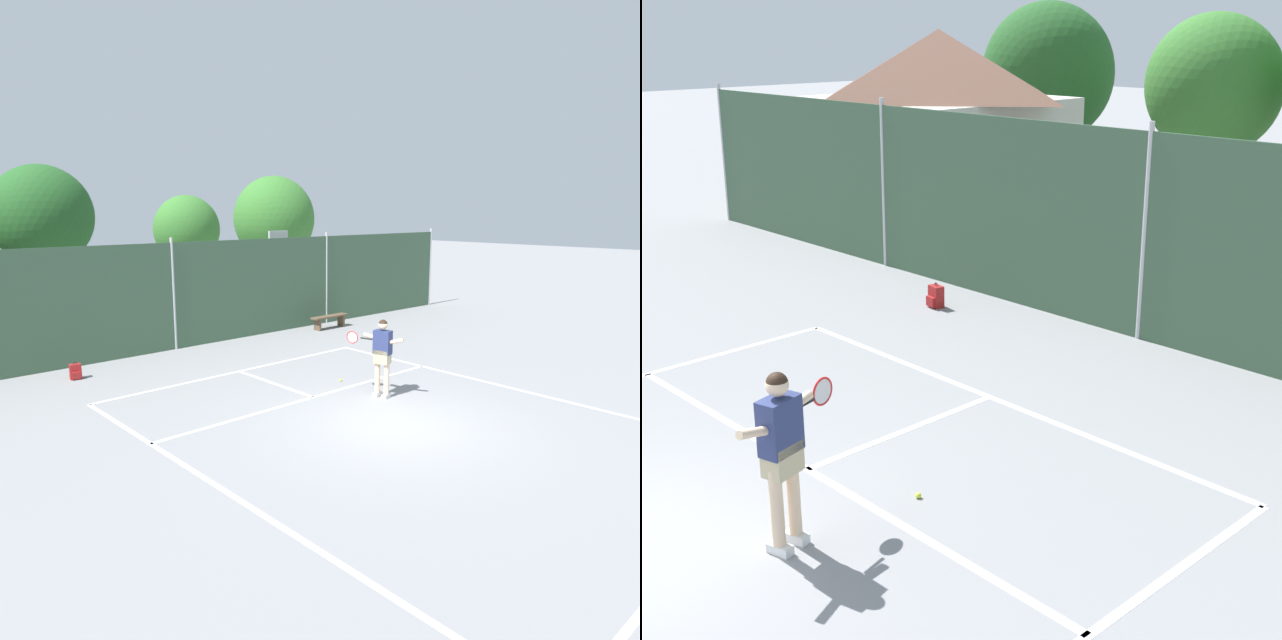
# 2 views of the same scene
# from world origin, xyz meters

# --- Properties ---
(court_markings) EXTENTS (8.30, 11.10, 0.01)m
(court_markings) POSITION_xyz_m (0.00, 0.65, 0.00)
(court_markings) COLOR white
(court_markings) RESTS_ON ground
(chainlink_fence) EXTENTS (26.09, 0.09, 3.50)m
(chainlink_fence) POSITION_xyz_m (-0.00, 9.00, 1.68)
(chainlink_fence) COLOR #38563D
(chainlink_fence) RESTS_ON ground
(clubhouse_building) EXTENTS (5.71, 5.27, 4.80)m
(clubhouse_building) POSITION_xyz_m (-8.79, 12.68, 2.49)
(clubhouse_building) COLOR beige
(clubhouse_building) RESTS_ON ground
(tennis_player) EXTENTS (0.52, 1.37, 1.85)m
(tennis_player) POSITION_xyz_m (1.21, 1.42, 1.11)
(tennis_player) COLOR silver
(tennis_player) RESTS_ON ground
(tennis_ball) EXTENTS (0.07, 0.07, 0.07)m
(tennis_ball) POSITION_xyz_m (1.39, 2.96, 0.03)
(tennis_ball) COLOR #CCE033
(tennis_ball) RESTS_ON ground
(backpack_red) EXTENTS (0.31, 0.28, 0.46)m
(backpack_red) POSITION_xyz_m (-3.57, 7.76, 0.19)
(backpack_red) COLOR maroon
(backpack_red) RESTS_ON ground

